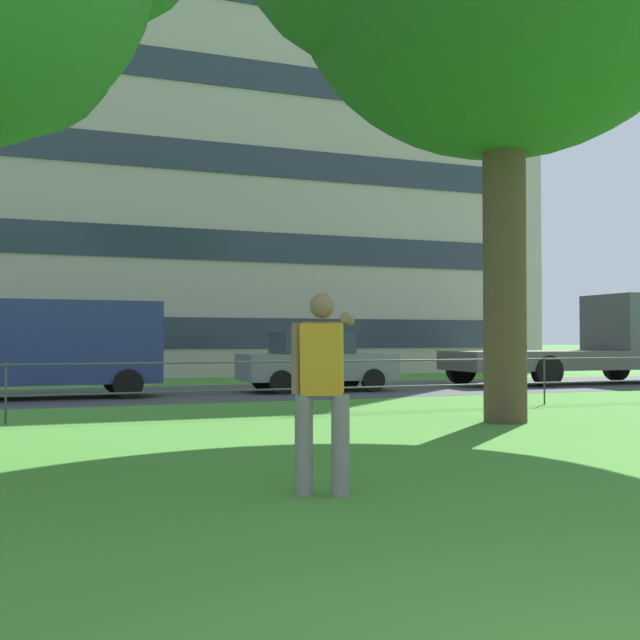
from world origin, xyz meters
TOP-DOWN VIEW (x-y plane):
  - street_strip at (0.00, 18.28)m, footprint 80.00×6.17m
  - park_fence at (-0.00, 12.38)m, footprint 36.47×0.04m
  - person_thrower at (0.08, 5.34)m, footprint 0.75×0.69m
  - panel_van_center at (-1.81, 17.92)m, footprint 5.03×2.17m
  - car_grey_left at (4.80, 17.90)m, footprint 4.03×1.86m
  - flatbed_truck_far_right at (14.01, 18.13)m, footprint 7.36×2.60m
  - apartment_building_background at (5.72, 34.01)m, footprint 25.22×16.06m

SIDE VIEW (x-z plane):
  - street_strip at x=0.00m, z-range 0.00..0.01m
  - park_fence at x=0.00m, z-range 0.18..1.18m
  - car_grey_left at x=4.80m, z-range 0.01..1.55m
  - person_thrower at x=0.08m, z-range 0.07..1.84m
  - flatbed_truck_far_right at x=14.01m, z-range -0.16..2.59m
  - panel_van_center at x=-1.81m, z-range 0.15..2.39m
  - apartment_building_background at x=5.72m, z-range 0.00..19.38m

